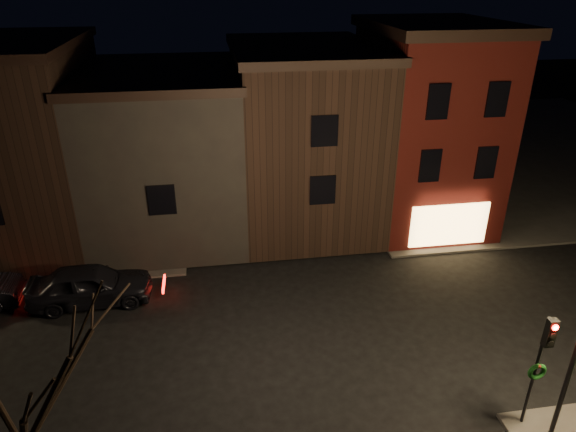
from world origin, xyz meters
name	(u,v)px	position (x,y,z in m)	size (l,w,h in m)	color
ground	(312,333)	(0.00, 0.00, 0.00)	(120.00, 120.00, 0.00)	black
sidewalk_far_right	(510,148)	(20.00, 20.00, 0.06)	(30.00, 30.00, 0.12)	#2D2B28
corner_building	(426,125)	(8.00, 9.47, 5.40)	(6.50, 8.50, 10.50)	#4F110E
row_building_a	(303,135)	(1.50, 10.50, 4.83)	(7.30, 10.30, 9.40)	black
row_building_b	(167,150)	(-5.75, 10.50, 4.33)	(7.80, 10.30, 8.40)	black
row_building_c	(16,143)	(-13.00, 10.50, 5.08)	(7.30, 10.30, 9.90)	black
traffic_signal	(542,356)	(5.60, -5.51, 2.81)	(0.58, 0.38, 4.05)	black
bare_tree_left	(1,376)	(-8.00, -7.00, 5.43)	(5.60, 5.60, 7.50)	black
parked_car_a	(90,285)	(-8.89, 3.51, 0.86)	(2.03, 5.05, 1.72)	black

